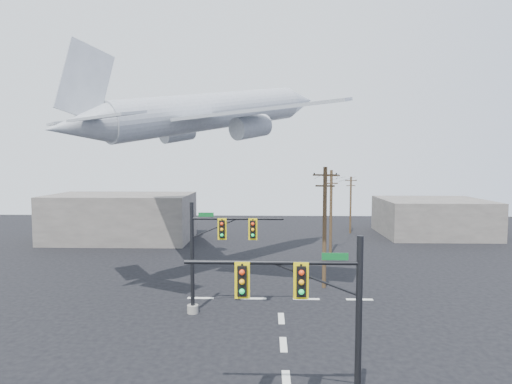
{
  "coord_description": "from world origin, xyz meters",
  "views": [
    {
      "loc": [
        -0.89,
        -19.6,
        10.51
      ],
      "look_at": [
        -1.59,
        5.0,
        8.63
      ],
      "focal_mm": 30.0,
      "sensor_mm": 36.0,
      "label": 1
    }
  ],
  "objects_px": {
    "signal_mast_near": "(321,324)",
    "utility_pole_a": "(325,225)",
    "signal_mast_far": "(211,255)",
    "utility_pole_b": "(331,210)",
    "utility_pole_c": "(351,204)",
    "airliner": "(212,112)"
  },
  "relations": [
    {
      "from": "signal_mast_near",
      "to": "utility_pole_b",
      "type": "bearing_deg",
      "value": 81.02
    },
    {
      "from": "utility_pole_a",
      "to": "utility_pole_b",
      "type": "distance_m",
      "value": 12.89
    },
    {
      "from": "signal_mast_near",
      "to": "utility_pole_c",
      "type": "relative_size",
      "value": 0.93
    },
    {
      "from": "signal_mast_far",
      "to": "utility_pole_c",
      "type": "bearing_deg",
      "value": 64.32
    },
    {
      "from": "utility_pole_b",
      "to": "utility_pole_c",
      "type": "relative_size",
      "value": 1.16
    },
    {
      "from": "signal_mast_far",
      "to": "utility_pole_b",
      "type": "relative_size",
      "value": 0.81
    },
    {
      "from": "utility_pole_c",
      "to": "airliner",
      "type": "xyz_separation_m",
      "value": [
        -16.63,
        -23.2,
        10.4
      ]
    },
    {
      "from": "signal_mast_far",
      "to": "utility_pole_b",
      "type": "xyz_separation_m",
      "value": [
        10.8,
        18.82,
        0.85
      ]
    },
    {
      "from": "signal_mast_near",
      "to": "utility_pole_a",
      "type": "bearing_deg",
      "value": 82.13
    },
    {
      "from": "utility_pole_c",
      "to": "utility_pole_a",
      "type": "bearing_deg",
      "value": -109.25
    },
    {
      "from": "utility_pole_a",
      "to": "airliner",
      "type": "height_order",
      "value": "airliner"
    },
    {
      "from": "utility_pole_b",
      "to": "utility_pole_c",
      "type": "height_order",
      "value": "utility_pole_b"
    },
    {
      "from": "airliner",
      "to": "signal_mast_far",
      "type": "bearing_deg",
      "value": -130.92
    },
    {
      "from": "signal_mast_far",
      "to": "utility_pole_a",
      "type": "height_order",
      "value": "utility_pole_a"
    },
    {
      "from": "utility_pole_a",
      "to": "airliner",
      "type": "xyz_separation_m",
      "value": [
        -9.49,
        3.04,
        9.44
      ]
    },
    {
      "from": "signal_mast_near",
      "to": "signal_mast_far",
      "type": "xyz_separation_m",
      "value": [
        -5.93,
        12.0,
        -0.01
      ]
    },
    {
      "from": "utility_pole_c",
      "to": "signal_mast_far",
      "type": "bearing_deg",
      "value": -119.71
    },
    {
      "from": "signal_mast_near",
      "to": "utility_pole_a",
      "type": "height_order",
      "value": "utility_pole_a"
    },
    {
      "from": "utility_pole_a",
      "to": "signal_mast_far",
      "type": "bearing_deg",
      "value": -133.67
    },
    {
      "from": "utility_pole_a",
      "to": "utility_pole_c",
      "type": "distance_m",
      "value": 27.21
    },
    {
      "from": "signal_mast_near",
      "to": "utility_pole_a",
      "type": "xyz_separation_m",
      "value": [
        2.51,
        18.16,
        1.13
      ]
    },
    {
      "from": "utility_pole_b",
      "to": "utility_pole_c",
      "type": "bearing_deg",
      "value": 65.65
    }
  ]
}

